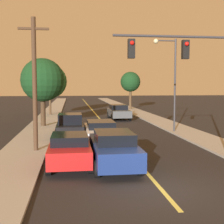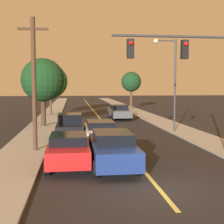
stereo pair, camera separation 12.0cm
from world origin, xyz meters
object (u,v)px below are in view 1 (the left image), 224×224
(car_near_lane_second, at_px, (100,131))
(car_near_lane_front, at_px, (113,148))
(traffic_signal_mast, at_px, (193,67))
(tree_left_far, at_px, (50,81))
(streetlamp_right, at_px, (170,72))
(utility_pole_left, at_px, (35,82))
(car_outer_lane_front, at_px, (70,149))
(car_far_oncoming, at_px, (119,112))
(car_outer_lane_second, at_px, (70,126))
(tree_right_near, at_px, (130,82))
(tree_left_near, at_px, (42,80))

(car_near_lane_second, bearing_deg, car_near_lane_front, -90.00)
(car_near_lane_second, relative_size, traffic_signal_mast, 0.85)
(car_near_lane_front, bearing_deg, tree_left_far, 100.00)
(streetlamp_right, height_order, tree_left_far, streetlamp_right)
(car_near_lane_second, relative_size, utility_pole_left, 0.74)
(car_outer_lane_front, relative_size, streetlamp_right, 0.65)
(car_far_oncoming, xyz_separation_m, tree_left_far, (-7.55, 5.39, 3.27))
(traffic_signal_mast, bearing_deg, car_outer_lane_front, -173.22)
(car_near_lane_second, relative_size, car_outer_lane_second, 1.16)
(tree_right_near, bearing_deg, car_near_lane_second, -104.87)
(traffic_signal_mast, bearing_deg, car_near_lane_front, -164.62)
(car_far_oncoming, bearing_deg, car_near_lane_second, 76.36)
(streetlamp_right, xyz_separation_m, tree_left_near, (-9.80, 4.64, -0.53))
(car_outer_lane_front, relative_size, car_outer_lane_second, 1.01)
(tree_left_far, bearing_deg, car_outer_lane_front, -84.29)
(car_near_lane_second, relative_size, streetlamp_right, 0.75)
(car_near_lane_front, height_order, utility_pole_left, utility_pole_left)
(car_outer_lane_front, relative_size, car_far_oncoming, 0.87)
(car_far_oncoming, distance_m, streetlamp_right, 10.97)
(car_outer_lane_second, bearing_deg, car_far_oncoming, 66.39)
(tree_right_near, bearing_deg, streetlamp_right, -93.50)
(car_outer_lane_front, height_order, utility_pole_left, utility_pole_left)
(car_near_lane_second, xyz_separation_m, car_outer_lane_front, (-1.93, -5.74, 0.05))
(car_far_oncoming, relative_size, traffic_signal_mast, 0.85)
(utility_pole_left, bearing_deg, car_near_lane_second, 35.21)
(car_near_lane_front, bearing_deg, tree_right_near, 77.86)
(car_near_lane_second, distance_m, streetlamp_right, 7.46)
(streetlamp_right, height_order, tree_right_near, streetlamp_right)
(tree_left_near, bearing_deg, utility_pole_left, -87.23)
(car_near_lane_front, height_order, tree_right_near, tree_right_near)
(traffic_signal_mast, relative_size, tree_left_near, 1.04)
(car_outer_lane_second, distance_m, streetlamp_right, 8.52)
(utility_pole_left, bearing_deg, traffic_signal_mast, -17.01)
(car_outer_lane_second, relative_size, tree_right_near, 0.81)
(tree_left_far, bearing_deg, tree_right_near, 33.95)
(car_outer_lane_second, distance_m, tree_right_near, 26.47)
(utility_pole_left, xyz_separation_m, tree_left_near, (-0.50, 10.44, 0.26))
(car_outer_lane_second, xyz_separation_m, car_far_oncoming, (5.12, 11.72, -0.05))
(tree_left_near, distance_m, tree_left_far, 10.78)
(traffic_signal_mast, relative_size, tree_left_far, 1.01)
(tree_left_far, xyz_separation_m, tree_right_near, (11.31, 7.61, 0.04))
(tree_right_near, bearing_deg, utility_pole_left, -110.37)
(car_outer_lane_front, distance_m, tree_left_far, 24.66)
(tree_left_near, distance_m, tree_right_near, 21.54)
(streetlamp_right, bearing_deg, utility_pole_left, -148.06)
(car_near_lane_second, distance_m, tree_left_far, 19.37)
(car_near_lane_second, relative_size, tree_left_near, 0.89)
(car_near_lane_front, relative_size, car_outer_lane_second, 1.13)
(car_outer_lane_second, bearing_deg, traffic_signal_mast, -47.40)
(car_far_oncoming, bearing_deg, utility_pole_left, 66.29)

